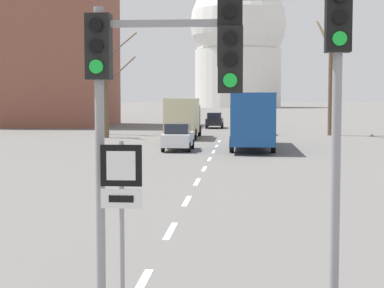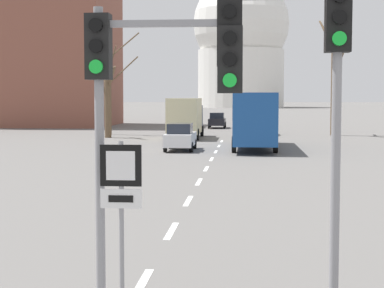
% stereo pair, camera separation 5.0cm
% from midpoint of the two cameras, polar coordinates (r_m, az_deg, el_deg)
% --- Properties ---
extents(lane_stripe_1, '(0.16, 2.00, 0.01)m').
position_cam_midpoint_polar(lane_stripe_1, '(11.34, -4.42, -12.38)').
color(lane_stripe_1, silver).
rests_on(lane_stripe_1, ground_plane).
extents(lane_stripe_2, '(0.16, 2.00, 0.01)m').
position_cam_midpoint_polar(lane_stripe_2, '(15.67, -1.75, -7.71)').
color(lane_stripe_2, silver).
rests_on(lane_stripe_2, ground_plane).
extents(lane_stripe_3, '(0.16, 2.00, 0.01)m').
position_cam_midpoint_polar(lane_stripe_3, '(20.07, -0.27, -5.07)').
color(lane_stripe_3, silver).
rests_on(lane_stripe_3, ground_plane).
extents(lane_stripe_4, '(0.16, 2.00, 0.01)m').
position_cam_midpoint_polar(lane_stripe_4, '(24.51, 0.67, -3.38)').
color(lane_stripe_4, silver).
rests_on(lane_stripe_4, ground_plane).
extents(lane_stripe_5, '(0.16, 2.00, 0.01)m').
position_cam_midpoint_polar(lane_stripe_5, '(28.96, 1.32, -2.21)').
color(lane_stripe_5, silver).
rests_on(lane_stripe_5, ground_plane).
extents(lane_stripe_6, '(0.16, 2.00, 0.01)m').
position_cam_midpoint_polar(lane_stripe_6, '(33.43, 1.80, -1.35)').
color(lane_stripe_6, silver).
rests_on(lane_stripe_6, ground_plane).
extents(lane_stripe_7, '(0.16, 2.00, 0.01)m').
position_cam_midpoint_polar(lane_stripe_7, '(37.91, 2.16, -0.69)').
color(lane_stripe_7, silver).
rests_on(lane_stripe_7, ground_plane).
extents(lane_stripe_8, '(0.16, 2.00, 0.01)m').
position_cam_midpoint_polar(lane_stripe_8, '(42.39, 2.45, -0.17)').
color(lane_stripe_8, silver).
rests_on(lane_stripe_8, ground_plane).
extents(lane_stripe_9, '(0.16, 2.00, 0.01)m').
position_cam_midpoint_polar(lane_stripe_9, '(46.87, 2.68, 0.24)').
color(lane_stripe_9, silver).
rests_on(lane_stripe_9, ground_plane).
extents(traffic_signal_centre_tall, '(2.29, 0.34, 4.55)m').
position_cam_midpoint_polar(traffic_signal_centre_tall, '(9.44, -4.01, 5.47)').
color(traffic_signal_centre_tall, gray).
rests_on(traffic_signal_centre_tall, ground_plane).
extents(traffic_signal_near_right, '(1.91, 0.34, 4.94)m').
position_cam_midpoint_polar(traffic_signal_near_right, '(9.44, 9.68, 7.17)').
color(traffic_signal_near_right, gray).
rests_on(traffic_signal_near_right, ground_plane).
extents(route_sign_post, '(0.60, 0.08, 2.61)m').
position_cam_midpoint_polar(route_sign_post, '(9.32, -6.15, -4.82)').
color(route_sign_post, gray).
rests_on(route_sign_post, ground_plane).
extents(sedan_near_left, '(1.72, 4.16, 1.65)m').
position_cam_midpoint_polar(sedan_near_left, '(38.78, -1.00, 0.63)').
color(sedan_near_left, silver).
rests_on(sedan_near_left, ground_plane).
extents(sedan_near_right, '(1.85, 3.83, 1.74)m').
position_cam_midpoint_polar(sedan_near_right, '(67.00, 5.44, 2.16)').
color(sedan_near_right, navy).
rests_on(sedan_near_right, ground_plane).
extents(sedan_mid_centre, '(1.76, 4.35, 1.62)m').
position_cam_midpoint_polar(sedan_mid_centre, '(66.71, 2.27, 2.12)').
color(sedan_mid_centre, black).
rests_on(sedan_mid_centre, ground_plane).
extents(sedan_far_left, '(1.95, 4.35, 1.50)m').
position_cam_midpoint_polar(sedan_far_left, '(55.44, 6.32, 1.62)').
color(sedan_far_left, '#2D4C33').
rests_on(sedan_far_left, ground_plane).
extents(sedan_far_right, '(1.83, 4.14, 1.74)m').
position_cam_midpoint_polar(sedan_far_right, '(58.68, -0.54, 1.89)').
color(sedan_far_right, '#B7B7BC').
rests_on(sedan_far_right, ground_plane).
extents(city_bus, '(2.66, 10.80, 3.48)m').
position_cam_midpoint_polar(city_bus, '(40.53, 5.59, 2.50)').
color(city_bus, '#19478C').
rests_on(city_bus, ground_plane).
extents(delivery_truck, '(2.44, 7.20, 3.14)m').
position_cam_midpoint_polar(delivery_truck, '(50.10, -0.55, 2.45)').
color(delivery_truck, '#333842').
rests_on(delivery_truck, ground_plane).
extents(bare_tree_left_near, '(1.95, 3.20, 6.51)m').
position_cam_midpoint_polar(bare_tree_left_near, '(51.40, -7.48, 4.15)').
color(bare_tree_left_near, brown).
rests_on(bare_tree_left_near, ground_plane).
extents(bare_tree_right_near, '(2.05, 6.24, 9.96)m').
position_cam_midpoint_polar(bare_tree_right_near, '(55.35, 12.54, 6.07)').
color(bare_tree_right_near, brown).
rests_on(bare_tree_right_near, ground_plane).
extents(bare_tree_left_far, '(2.83, 1.72, 8.70)m').
position_cam_midpoint_polar(bare_tree_left_far, '(55.55, -7.19, 5.13)').
color(bare_tree_left_far, brown).
rests_on(bare_tree_left_far, ground_plane).
extents(capitol_dome, '(29.68, 29.68, 41.93)m').
position_cam_midpoint_polar(capitol_dome, '(202.07, 4.38, 9.07)').
color(capitol_dome, silver).
rests_on(capitol_dome, ground_plane).
extents(apartment_block_left, '(18.00, 14.00, 23.32)m').
position_cam_midpoint_polar(apartment_block_left, '(75.80, -14.00, 10.46)').
color(apartment_block_left, brown).
rests_on(apartment_block_left, ground_plane).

